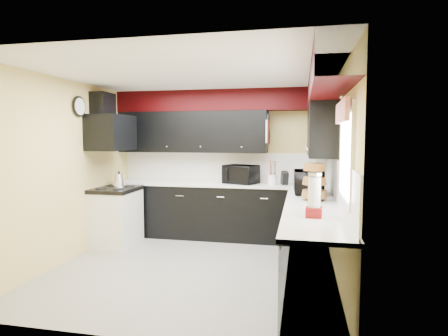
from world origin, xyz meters
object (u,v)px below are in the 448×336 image
knife_block (285,178)px  kettle (119,180)px  utensil_crock (273,180)px  toaster_oven (241,174)px  microwave (309,182)px

knife_block → kettle: (-2.65, -0.50, -0.03)m
knife_block → kettle: size_ratio=1.00×
utensil_crock → kettle: (-2.46, -0.49, -0.00)m
utensil_crock → kettle: 2.51m
toaster_oven → utensil_crock: size_ratio=3.34×
microwave → knife_block: microwave is taller
microwave → utensil_crock: bearing=29.5°
knife_block → toaster_oven: bearing=159.6°
toaster_oven → knife_block: size_ratio=2.46×
utensil_crock → knife_block: size_ratio=0.74×
microwave → knife_block: 0.95m
toaster_oven → kettle: toaster_oven is taller
utensil_crock → knife_block: 0.19m
utensil_crock → microwave: bearing=-57.1°
microwave → kettle: size_ratio=2.66×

